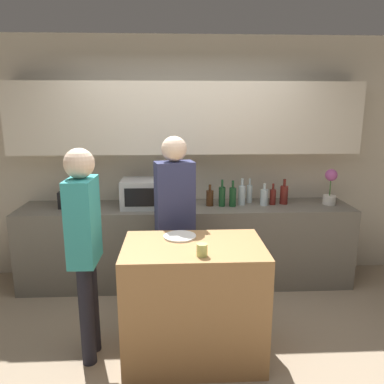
% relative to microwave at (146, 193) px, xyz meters
% --- Properties ---
extents(ground_plane, '(14.00, 14.00, 0.00)m').
position_rel_microwave_xyz_m(ground_plane, '(0.44, -1.39, -1.04)').
color(ground_plane, gray).
extents(back_wall, '(6.40, 0.40, 2.70)m').
position_rel_microwave_xyz_m(back_wall, '(0.44, 0.27, 0.50)').
color(back_wall, beige).
rests_on(back_wall, ground_plane).
extents(back_counter, '(3.60, 0.62, 0.89)m').
position_rel_microwave_xyz_m(back_counter, '(0.44, 0.00, -0.59)').
color(back_counter, '#6B665B').
rests_on(back_counter, ground_plane).
extents(kitchen_island, '(1.07, 0.68, 0.94)m').
position_rel_microwave_xyz_m(kitchen_island, '(0.45, -1.29, -0.57)').
color(kitchen_island, '#B27F4C').
rests_on(kitchen_island, ground_plane).
extents(microwave, '(0.52, 0.39, 0.30)m').
position_rel_microwave_xyz_m(microwave, '(0.00, 0.00, 0.00)').
color(microwave, '#B7BABC').
rests_on(microwave, back_counter).
extents(toaster, '(0.26, 0.16, 0.18)m').
position_rel_microwave_xyz_m(toaster, '(-0.79, 0.00, -0.06)').
color(toaster, black).
rests_on(toaster, back_counter).
extents(potted_plant, '(0.14, 0.14, 0.39)m').
position_rel_microwave_xyz_m(potted_plant, '(2.02, 0.00, 0.05)').
color(potted_plant, silver).
rests_on(potted_plant, back_counter).
extents(bottle_0, '(0.08, 0.08, 0.24)m').
position_rel_microwave_xyz_m(bottle_0, '(0.69, 0.00, -0.06)').
color(bottle_0, '#472814').
rests_on(bottle_0, back_counter).
extents(bottle_1, '(0.07, 0.07, 0.29)m').
position_rel_microwave_xyz_m(bottle_1, '(0.82, -0.02, -0.04)').
color(bottle_1, '#194723').
rests_on(bottle_1, back_counter).
extents(bottle_2, '(0.07, 0.07, 0.28)m').
position_rel_microwave_xyz_m(bottle_2, '(0.94, -0.03, -0.04)').
color(bottle_2, '#194723').
rests_on(bottle_2, back_counter).
extents(bottle_3, '(0.08, 0.08, 0.29)m').
position_rel_microwave_xyz_m(bottle_3, '(1.05, 0.03, -0.04)').
color(bottle_3, silver).
rests_on(bottle_3, back_counter).
extents(bottle_4, '(0.06, 0.06, 0.28)m').
position_rel_microwave_xyz_m(bottle_4, '(1.15, 0.12, -0.04)').
color(bottle_4, silver).
rests_on(bottle_4, back_counter).
extents(bottle_5, '(0.08, 0.08, 0.24)m').
position_rel_microwave_xyz_m(bottle_5, '(1.29, -0.00, -0.06)').
color(bottle_5, silver).
rests_on(bottle_5, back_counter).
extents(bottle_6, '(0.07, 0.07, 0.24)m').
position_rel_microwave_xyz_m(bottle_6, '(1.39, 0.02, -0.06)').
color(bottle_6, maroon).
rests_on(bottle_6, back_counter).
extents(bottle_7, '(0.09, 0.09, 0.28)m').
position_rel_microwave_xyz_m(bottle_7, '(1.52, 0.05, -0.04)').
color(bottle_7, maroon).
rests_on(bottle_7, back_counter).
extents(plate_on_island, '(0.26, 0.26, 0.01)m').
position_rel_microwave_xyz_m(plate_on_island, '(0.35, -1.12, -0.09)').
color(plate_on_island, white).
rests_on(plate_on_island, kitchen_island).
extents(cup_0, '(0.08, 0.08, 0.09)m').
position_rel_microwave_xyz_m(cup_0, '(0.49, -1.50, -0.06)').
color(cup_0, '#C6D471').
rests_on(cup_0, kitchen_island).
extents(person_left, '(0.37, 0.26, 1.70)m').
position_rel_microwave_xyz_m(person_left, '(0.31, -0.69, -0.02)').
color(person_left, black).
rests_on(person_left, ground_plane).
extents(person_center, '(0.22, 0.34, 1.67)m').
position_rel_microwave_xyz_m(person_center, '(-0.37, -1.27, -0.04)').
color(person_center, black).
rests_on(person_center, ground_plane).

